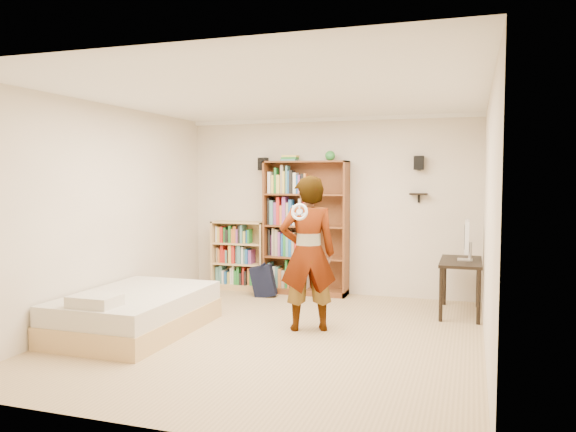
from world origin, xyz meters
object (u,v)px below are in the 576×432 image
object	(u,v)px
tall_bookshelf	(306,228)
computer_desk	(460,287)
daybed	(136,307)
person	(308,253)
low_bookshelf	(239,255)

from	to	relation	value
tall_bookshelf	computer_desk	size ratio (longest dim) A/B	1.96
computer_desk	daybed	world-z (taller)	computer_desk
computer_desk	tall_bookshelf	bearing A→B (deg)	165.34
tall_bookshelf	computer_desk	distance (m)	2.46
daybed	person	world-z (taller)	person
tall_bookshelf	person	size ratio (longest dim) A/B	1.12
computer_desk	person	size ratio (longest dim) A/B	0.57
low_bookshelf	person	world-z (taller)	person
tall_bookshelf	low_bookshelf	bearing A→B (deg)	178.74
computer_desk	daybed	distance (m)	4.12
computer_desk	low_bookshelf	bearing A→B (deg)	169.63
person	tall_bookshelf	bearing A→B (deg)	-96.22
computer_desk	person	distance (m)	2.24
low_bookshelf	daybed	xyz separation A→B (m)	(-0.16, -2.69, -0.25)
daybed	person	size ratio (longest dim) A/B	1.08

